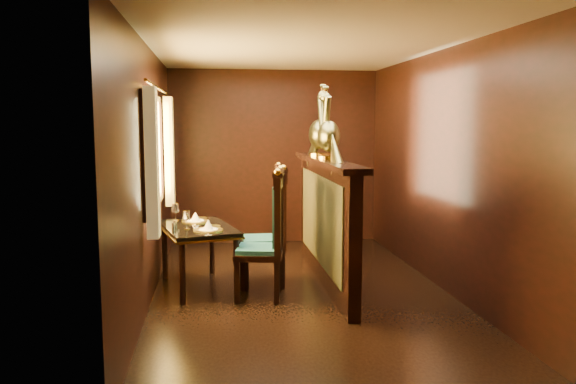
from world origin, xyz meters
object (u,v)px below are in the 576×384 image
dining_table (197,232)px  chair_right (274,222)px  peacock_right (320,121)px  chair_left (271,230)px  peacock_left (329,122)px

dining_table → chair_right: bearing=-12.5°
peacock_right → chair_right: bearing=-146.0°
peacock_right → chair_left: bearing=-126.8°
peacock_left → peacock_right: 0.52m
chair_right → chair_left: bearing=-99.7°
chair_left → peacock_left: bearing=38.7°
dining_table → chair_left: 0.87m
chair_right → peacock_right: bearing=33.3°
dining_table → peacock_right: size_ratio=1.57×
peacock_left → peacock_right: peacock_right is taller
dining_table → peacock_left: size_ratio=1.63×
chair_left → peacock_left: (0.65, 0.34, 1.06)m
dining_table → chair_left: (0.74, -0.45, 0.09)m
peacock_left → peacock_right: size_ratio=0.96×
chair_left → chair_right: bearing=91.8°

